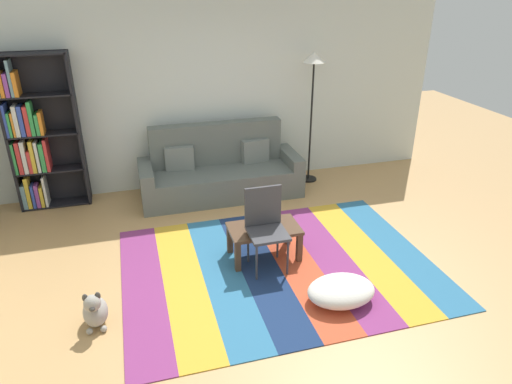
# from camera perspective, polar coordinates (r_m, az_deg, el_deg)

# --- Properties ---
(ground_plane) EXTENTS (14.00, 14.00, 0.00)m
(ground_plane) POSITION_cam_1_polar(r_m,az_deg,el_deg) (5.11, 1.40, -9.38)
(ground_plane) COLOR tan
(back_wall) EXTENTS (6.80, 0.10, 2.70)m
(back_wall) POSITION_cam_1_polar(r_m,az_deg,el_deg) (6.87, -4.89, 12.01)
(back_wall) COLOR silver
(back_wall) RESTS_ON ground_plane
(rug) EXTENTS (3.33, 2.48, 0.01)m
(rug) POSITION_cam_1_polar(r_m,az_deg,el_deg) (5.14, 2.84, -9.17)
(rug) COLOR #843370
(rug) RESTS_ON ground_plane
(couch) EXTENTS (2.26, 0.80, 1.00)m
(couch) POSITION_cam_1_polar(r_m,az_deg,el_deg) (6.67, -4.43, 2.46)
(couch) COLOR #59605B
(couch) RESTS_ON ground_plane
(bookshelf) EXTENTS (0.90, 0.28, 2.06)m
(bookshelf) POSITION_cam_1_polar(r_m,az_deg,el_deg) (6.72, -25.51, 6.06)
(bookshelf) COLOR black
(bookshelf) RESTS_ON ground_plane
(coffee_table) EXTENTS (0.78, 0.46, 0.37)m
(coffee_table) POSITION_cam_1_polar(r_m,az_deg,el_deg) (5.14, 1.00, -5.02)
(coffee_table) COLOR #513826
(coffee_table) RESTS_ON rug
(pouf) EXTENTS (0.67, 0.50, 0.23)m
(pouf) POSITION_cam_1_polar(r_m,az_deg,el_deg) (4.66, 10.43, -11.87)
(pouf) COLOR white
(pouf) RESTS_ON rug
(dog) EXTENTS (0.22, 0.35, 0.40)m
(dog) POSITION_cam_1_polar(r_m,az_deg,el_deg) (4.54, -19.21, -13.60)
(dog) COLOR #9E998E
(dog) RESTS_ON ground_plane
(standing_lamp) EXTENTS (0.32, 0.32, 1.93)m
(standing_lamp) POSITION_cam_1_polar(r_m,az_deg,el_deg) (6.81, 7.08, 14.08)
(standing_lamp) COLOR black
(standing_lamp) RESTS_ON ground_plane
(tv_remote) EXTENTS (0.09, 0.16, 0.02)m
(tv_remote) POSITION_cam_1_polar(r_m,az_deg,el_deg) (5.12, 1.95, -4.16)
(tv_remote) COLOR black
(tv_remote) RESTS_ON coffee_table
(folding_chair) EXTENTS (0.40, 0.40, 0.90)m
(folding_chair) POSITION_cam_1_polar(r_m,az_deg,el_deg) (4.90, 1.17, -3.68)
(folding_chair) COLOR #38383D
(folding_chair) RESTS_ON ground_plane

